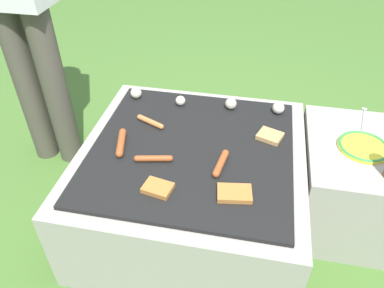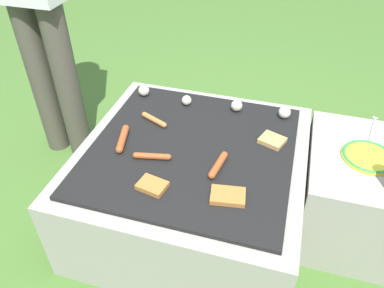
% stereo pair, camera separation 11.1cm
% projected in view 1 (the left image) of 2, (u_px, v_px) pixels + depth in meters
% --- Properties ---
extents(ground_plane, '(14.00, 14.00, 0.00)m').
position_uv_depth(ground_plane, '(192.00, 216.00, 1.88)').
color(ground_plane, '#47702D').
extents(grill, '(0.96, 0.96, 0.44)m').
position_uv_depth(grill, '(192.00, 185.00, 1.74)').
color(grill, '#9E998E').
rests_on(grill, ground_plane).
extents(side_ledge, '(0.45, 0.58, 0.44)m').
position_uv_depth(side_ledge, '(349.00, 183.00, 1.74)').
color(side_ledge, '#9E998E').
rests_on(side_ledge, ground_plane).
extents(sausage_back_center, '(0.16, 0.05, 0.03)m').
position_uv_depth(sausage_back_center, '(153.00, 158.00, 1.52)').
color(sausage_back_center, '#A34C23').
rests_on(sausage_back_center, grill).
extents(sausage_back_right, '(0.07, 0.18, 0.03)m').
position_uv_depth(sausage_back_right, '(121.00, 143.00, 1.60)').
color(sausage_back_right, '#A34C23').
rests_on(sausage_back_right, grill).
extents(sausage_front_center, '(0.05, 0.16, 0.03)m').
position_uv_depth(sausage_front_center, '(221.00, 163.00, 1.50)').
color(sausage_front_center, '#A34C23').
rests_on(sausage_front_center, grill).
extents(sausage_mid_right, '(0.14, 0.08, 0.02)m').
position_uv_depth(sausage_mid_right, '(150.00, 122.00, 1.73)').
color(sausage_mid_right, '#C6753D').
rests_on(sausage_mid_right, grill).
extents(bread_slice_left, '(0.13, 0.12, 0.02)m').
position_uv_depth(bread_slice_left, '(270.00, 136.00, 1.65)').
color(bread_slice_left, tan).
rests_on(bread_slice_left, grill).
extents(bread_slice_center, '(0.12, 0.10, 0.02)m').
position_uv_depth(bread_slice_center, '(158.00, 188.00, 1.40)').
color(bread_slice_center, '#B27033').
rests_on(bread_slice_center, grill).
extents(bread_slice_right, '(0.14, 0.11, 0.02)m').
position_uv_depth(bread_slice_right, '(235.00, 193.00, 1.38)').
color(bread_slice_right, '#B27033').
rests_on(bread_slice_right, grill).
extents(mushroom_row, '(0.77, 0.07, 0.06)m').
position_uv_depth(mushroom_row, '(208.00, 101.00, 1.83)').
color(mushroom_row, beige).
rests_on(mushroom_row, grill).
extents(plate_colorful, '(0.21, 0.21, 0.02)m').
position_uv_depth(plate_colorful, '(364.00, 147.00, 1.59)').
color(plate_colorful, yellow).
rests_on(plate_colorful, side_ledge).
extents(fork_utensil, '(0.06, 0.20, 0.01)m').
position_uv_depth(fork_utensil, '(363.00, 118.00, 1.76)').
color(fork_utensil, silver).
rests_on(fork_utensil, side_ledge).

